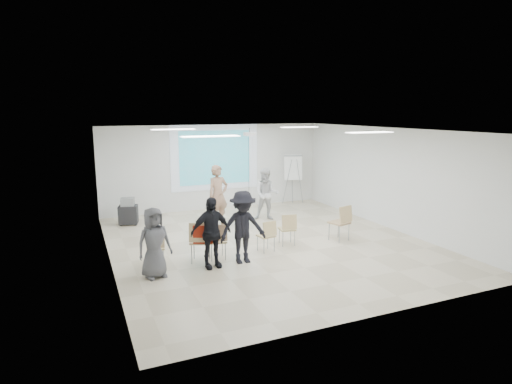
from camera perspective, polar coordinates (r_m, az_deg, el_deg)
name	(u,v)px	position (r m, az deg, el deg)	size (l,w,h in m)	color
floor	(268,245)	(11.55, 1.57, -7.04)	(8.00, 9.00, 0.10)	beige
ceiling	(268,128)	(11.00, 1.66, 8.52)	(8.00, 9.00, 0.10)	white
wall_back	(215,167)	(15.37, -5.52, 3.34)	(8.00, 0.10, 3.00)	silver
wall_left	(104,201)	(10.19, -19.55, -1.09)	(0.10, 9.00, 3.00)	silver
wall_right	(391,178)	(13.36, 17.60, 1.75)	(0.10, 9.00, 3.00)	silver
projection_halo	(215,157)	(15.27, -5.47, 4.61)	(3.20, 0.01, 2.30)	silver
projection_image	(215,157)	(15.25, -5.45, 4.61)	(2.60, 0.01, 1.90)	#38ADBE
pedestal_table	(241,212)	(13.22, -2.01, -2.68)	(0.71, 0.71, 0.73)	silver
player_left	(218,192)	(13.05, -5.09, 0.06)	(0.78, 0.53, 2.13)	#A57E65
player_right	(266,191)	(13.75, 1.41, 0.08)	(0.89, 0.71, 1.85)	silver
controller_left	(221,179)	(13.28, -4.71, 1.73)	(0.04, 0.13, 0.04)	white
controller_right	(258,181)	(13.85, 0.31, 1.52)	(0.04, 0.12, 0.04)	silver
chair_far_left	(156,245)	(9.97, -13.24, -6.90)	(0.47, 0.50, 0.86)	tan
chair_left_mid	(200,239)	(10.00, -7.49, -6.19)	(0.62, 0.64, 0.99)	tan
chair_left_inner	(218,239)	(10.17, -5.15, -6.21)	(0.45, 0.48, 0.88)	tan
chair_center	(267,234)	(10.69, 1.53, -5.56)	(0.43, 0.46, 0.81)	tan
chair_right_inner	(288,227)	(11.23, 4.27, -4.65)	(0.46, 0.49, 0.85)	tan
chair_right_far	(342,220)	(11.78, 11.36, -3.68)	(0.57, 0.59, 0.99)	tan
red_jacket	(203,234)	(9.84, -7.09, -5.63)	(0.44, 0.10, 0.42)	#A62614
laptop	(217,239)	(10.28, -5.27, -6.31)	(0.32, 0.23, 0.03)	black
audience_left	(211,227)	(9.60, -6.04, -4.73)	(1.08, 0.65, 1.86)	black
audience_mid	(243,223)	(9.84, -1.77, -4.09)	(1.25, 0.68, 1.92)	black
audience_outer	(154,239)	(9.26, -13.46, -6.06)	(0.83, 0.55, 1.70)	#545358
flipchart_easel	(293,168)	(16.14, 4.98, 3.22)	(0.76, 0.60, 1.85)	#93979B
av_cart	(128,212)	(13.84, -16.67, -2.60)	(0.66, 0.58, 0.84)	black
ceiling_projector	(250,139)	(12.42, -0.84, 7.12)	(0.30, 0.25, 3.00)	white
fluor_panel_nw	(173,129)	(12.27, -10.97, 8.20)	(1.20, 0.30, 0.02)	white
fluor_panel_ne	(299,127)	(13.69, 5.80, 8.59)	(1.20, 0.30, 0.02)	white
fluor_panel_sw	(211,136)	(8.88, -6.09, 7.39)	(1.20, 0.30, 0.02)	white
fluor_panel_se	(370,132)	(10.76, 14.91, 7.69)	(1.20, 0.30, 0.02)	white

